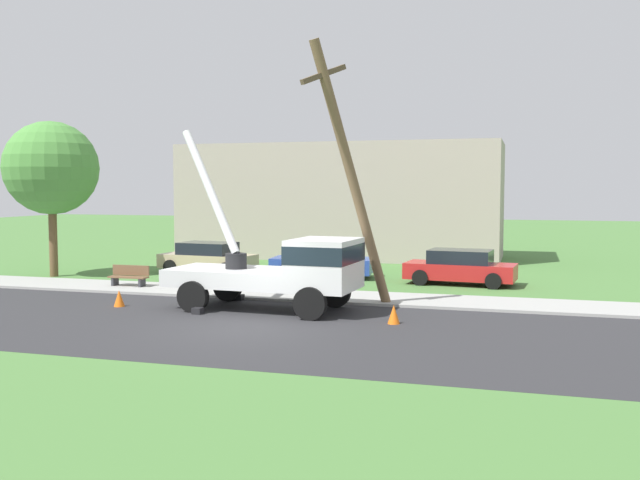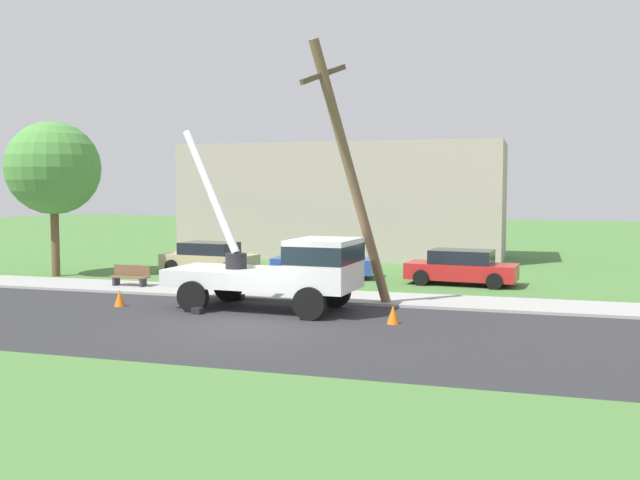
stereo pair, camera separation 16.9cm
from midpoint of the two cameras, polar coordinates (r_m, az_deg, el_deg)
name	(u,v)px [view 2 (the right image)]	position (r m, az deg, el deg)	size (l,w,h in m)	color
ground_plane	(349,276)	(31.47, 2.55, -2.95)	(120.00, 120.00, 0.00)	#477538
road_asphalt	(243,327)	(20.21, -5.99, -7.00)	(80.00, 8.87, 0.01)	#2B2B2D
sidewalk_strip	(306,295)	(25.55, -0.92, -4.51)	(80.00, 2.71, 0.10)	#9E9E99
utility_truck	(286,267)	(22.47, -2.53, -2.22)	(6.75, 3.21, 5.98)	silver
leaning_utility_pole	(351,175)	(22.52, 2.75, 5.31)	(2.32, 3.33, 8.53)	brown
traffic_cone_ahead	(393,314)	(20.57, 6.18, -6.02)	(0.36, 0.36, 0.56)	orange
traffic_cone_behind	(120,298)	(24.37, -15.76, -4.55)	(0.36, 0.36, 0.56)	orange
parked_sedan_tan	(209,258)	(33.01, -8.83, -1.41)	(4.54, 2.27, 1.42)	tan
parked_sedan_blue	(323,262)	(30.85, 0.44, -1.76)	(4.55, 2.28, 1.42)	#263F99
parked_sedan_red	(461,267)	(29.22, 11.56, -2.18)	(4.55, 2.28, 1.42)	#B21E1E
park_bench	(130,276)	(28.63, -14.97, -2.87)	(1.60, 0.45, 0.90)	brown
roadside_tree_near	(53,168)	(33.34, -20.69, 5.45)	(4.11, 4.11, 6.88)	brown
lowrise_building_backdrop	(342,201)	(40.29, 1.95, 3.19)	(18.00, 6.00, 6.40)	#A5998C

